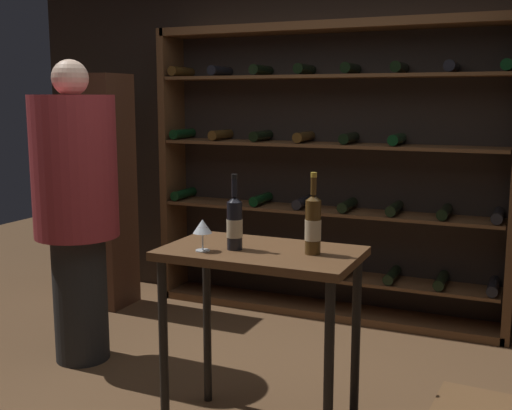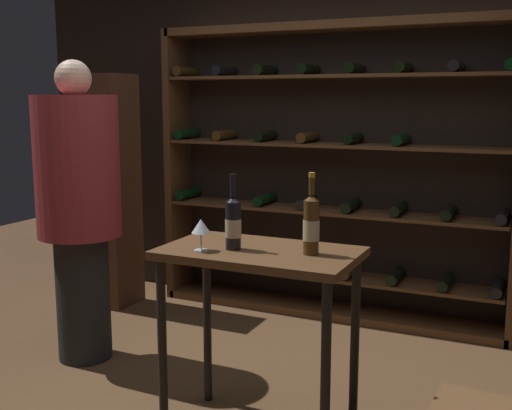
# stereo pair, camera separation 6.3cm
# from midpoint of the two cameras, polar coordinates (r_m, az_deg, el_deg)

# --- Properties ---
(ground_plane) EXTENTS (9.78, 9.78, 0.00)m
(ground_plane) POSITION_cam_midpoint_polar(r_m,az_deg,el_deg) (3.60, -4.04, -17.68)
(ground_plane) COLOR brown
(back_wall) EXTENTS (5.26, 0.10, 2.81)m
(back_wall) POSITION_cam_midpoint_polar(r_m,az_deg,el_deg) (4.95, 6.09, 6.76)
(back_wall) COLOR black
(back_wall) RESTS_ON ground
(wine_rack) EXTENTS (2.70, 0.32, 2.18)m
(wine_rack) POSITION_cam_midpoint_polar(r_m,az_deg,el_deg) (4.76, 5.83, 2.80)
(wine_rack) COLOR brown
(wine_rack) RESTS_ON ground
(tasting_table) EXTENTS (0.92, 0.54, 0.94)m
(tasting_table) POSITION_cam_midpoint_polar(r_m,az_deg,el_deg) (3.03, -0.17, -6.60)
(tasting_table) COLOR brown
(tasting_table) RESTS_ON ground
(person_bystander_dark_jacket) EXTENTS (0.51, 0.51, 1.87)m
(person_bystander_dark_jacket) POSITION_cam_midpoint_polar(r_m,az_deg,el_deg) (4.07, -16.25, 0.37)
(person_bystander_dark_jacket) COLOR black
(person_bystander_dark_jacket) RESTS_ON ground
(display_cabinet) EXTENTS (0.44, 0.36, 1.83)m
(display_cabinet) POSITION_cam_midpoint_polar(r_m,az_deg,el_deg) (5.19, -14.04, 1.18)
(display_cabinet) COLOR #4C2D1E
(display_cabinet) RESTS_ON ground
(wine_bottle_green_slim) EXTENTS (0.08, 0.08, 0.36)m
(wine_bottle_green_slim) POSITION_cam_midpoint_polar(r_m,az_deg,el_deg) (2.97, -2.54, -1.59)
(wine_bottle_green_slim) COLOR black
(wine_bottle_green_slim) RESTS_ON tasting_table
(wine_bottle_amber_reserve) EXTENTS (0.07, 0.07, 0.37)m
(wine_bottle_amber_reserve) POSITION_cam_midpoint_polar(r_m,az_deg,el_deg) (2.89, 4.50, -1.72)
(wine_bottle_amber_reserve) COLOR #4C3314
(wine_bottle_amber_reserve) RESTS_ON tasting_table
(wine_glass_stemmed_right) EXTENTS (0.09, 0.09, 0.15)m
(wine_glass_stemmed_right) POSITION_cam_midpoint_polar(r_m,az_deg,el_deg) (2.95, -5.43, -2.03)
(wine_glass_stemmed_right) COLOR silver
(wine_glass_stemmed_right) RESTS_ON tasting_table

